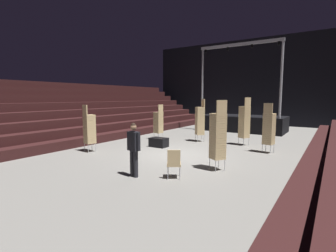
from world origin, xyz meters
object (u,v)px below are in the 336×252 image
object	(u,v)px
loose_chair_near_man	(174,162)
chair_stack_mid_centre	(158,122)
equipment_road_case	(159,142)
stage_riser	(242,122)
chair_stack_rear_left	(89,128)
chair_stack_mid_right	(200,120)
chair_stack_front_left	(269,128)
man_with_tie	(134,146)
chair_stack_front_right	(244,122)
chair_stack_mid_left	(218,136)

from	to	relation	value
loose_chair_near_man	chair_stack_mid_centre	bearing A→B (deg)	97.65
chair_stack_mid_centre	equipment_road_case	distance (m)	2.48
stage_riser	chair_stack_mid_centre	bearing A→B (deg)	-114.06
loose_chair_near_man	chair_stack_rear_left	bearing A→B (deg)	136.22
stage_riser	equipment_road_case	distance (m)	8.87
chair_stack_mid_centre	chair_stack_mid_right	bearing A→B (deg)	-65.03
chair_stack_front_left	man_with_tie	bearing A→B (deg)	-103.65
chair_stack_front_right	equipment_road_case	bearing A→B (deg)	156.97
chair_stack_mid_centre	loose_chair_near_man	size ratio (longest dim) A/B	2.26
loose_chair_near_man	chair_stack_front_left	bearing A→B (deg)	41.39
stage_riser	chair_stack_rear_left	distance (m)	12.05
chair_stack_front_right	chair_stack_mid_centre	size ratio (longest dim) A/B	1.20
chair_stack_mid_right	chair_stack_mid_centre	bearing A→B (deg)	60.07
man_with_tie	chair_stack_front_right	xyz separation A→B (m)	(1.32, 7.41, 0.28)
man_with_tie	chair_stack_rear_left	world-z (taller)	chair_stack_rear_left
chair_stack_mid_left	chair_stack_front_left	bearing A→B (deg)	21.05
chair_stack_front_left	chair_stack_front_right	world-z (taller)	chair_stack_front_right
chair_stack_mid_left	chair_stack_rear_left	world-z (taller)	chair_stack_mid_left
chair_stack_front_right	loose_chair_near_man	distance (m)	6.87
chair_stack_rear_left	chair_stack_mid_centre	bearing A→B (deg)	94.46
stage_riser	chair_stack_mid_centre	world-z (taller)	stage_riser
chair_stack_mid_left	chair_stack_rear_left	xyz separation A→B (m)	(-6.23, -0.50, -0.13)
chair_stack_mid_left	loose_chair_near_man	bearing A→B (deg)	-171.72
chair_stack_mid_right	loose_chair_near_man	xyz separation A→B (m)	(2.35, -6.54, -0.70)
chair_stack_mid_right	chair_stack_mid_centre	world-z (taller)	chair_stack_mid_right
chair_stack_front_left	chair_stack_rear_left	xyz separation A→B (m)	(-7.11, -4.41, -0.04)
chair_stack_mid_left	chair_stack_mid_centre	xyz separation A→B (m)	(-5.56, 4.14, -0.17)
loose_chair_near_man	equipment_road_case	bearing A→B (deg)	99.17
chair_stack_mid_right	chair_stack_rear_left	xyz separation A→B (m)	(-3.09, -5.39, -0.13)
chair_stack_mid_left	chair_stack_rear_left	distance (m)	6.25
chair_stack_front_left	loose_chair_near_man	world-z (taller)	chair_stack_front_left
chair_stack_mid_right	chair_stack_mid_centre	size ratio (longest dim) A/B	1.16
stage_riser	chair_stack_rear_left	xyz separation A→B (m)	(-3.71, -11.46, 0.42)
chair_stack_mid_centre	chair_stack_mid_left	bearing A→B (deg)	-118.95
man_with_tie	chair_stack_rear_left	xyz separation A→B (m)	(-4.27, 1.72, 0.11)
chair_stack_mid_right	chair_stack_rear_left	size ratio (longest dim) A/B	1.11
chair_stack_front_left	chair_stack_mid_left	bearing A→B (deg)	-91.52
stage_riser	chair_stack_front_right	xyz separation A→B (m)	(1.88, -5.77, 0.59)
stage_riser	chair_stack_mid_right	bearing A→B (deg)	-95.78
stage_riser	chair_stack_front_right	world-z (taller)	stage_riser
chair_stack_front_right	chair_stack_mid_right	size ratio (longest dim) A/B	1.03
man_with_tie	chair_stack_rear_left	distance (m)	4.60
chair_stack_mid_left	loose_chair_near_man	xyz separation A→B (m)	(-0.78, -1.64, -0.70)
chair_stack_mid_right	chair_stack_front_left	bearing A→B (deg)	-150.92
man_with_tie	chair_stack_mid_centre	distance (m)	7.31
chair_stack_mid_right	chair_stack_rear_left	bearing A→B (deg)	102.98
chair_stack_mid_left	chair_stack_rear_left	size ratio (longest dim) A/B	1.11
chair_stack_front_right	chair_stack_mid_centre	distance (m)	5.04
chair_stack_mid_right	equipment_road_case	world-z (taller)	chair_stack_mid_right
loose_chair_near_man	chair_stack_front_right	bearing A→B (deg)	56.89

